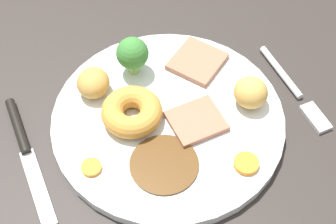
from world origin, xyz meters
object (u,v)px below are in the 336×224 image
at_px(meat_slice_main, 196,121).
at_px(roast_potato_left, 251,92).
at_px(roast_potato_right, 93,83).
at_px(fork, 295,90).
at_px(carrot_coin_front, 246,164).
at_px(meat_slice_under, 197,61).
at_px(carrot_coin_back, 91,167).
at_px(dinner_plate, 168,120).
at_px(broccoli_floret, 131,54).
at_px(knife, 25,148).
at_px(yorkshire_pudding, 132,112).

height_order(meat_slice_main, roast_potato_left, roast_potato_left).
bearing_deg(roast_potato_right, meat_slice_main, 137.50).
bearing_deg(fork, roast_potato_right, -112.15).
height_order(roast_potato_right, fork, roast_potato_right).
bearing_deg(meat_slice_main, carrot_coin_front, 111.63).
xyz_separation_m(meat_slice_under, carrot_coin_back, (0.18, 0.10, -0.00)).
distance_m(meat_slice_under, carrot_coin_front, 0.17).
bearing_deg(roast_potato_left, roast_potato_right, -26.41).
bearing_deg(dinner_plate, roast_potato_left, 171.44).
height_order(roast_potato_left, carrot_coin_front, roast_potato_left).
xyz_separation_m(meat_slice_under, carrot_coin_front, (0.01, 0.17, -0.00)).
bearing_deg(meat_slice_under, fork, 142.19).
bearing_deg(carrot_coin_back, meat_slice_main, -173.59).
bearing_deg(meat_slice_main, roast_potato_right, -42.50).
xyz_separation_m(meat_slice_main, roast_potato_right, (0.10, -0.09, 0.01)).
bearing_deg(meat_slice_main, dinner_plate, -36.40).
height_order(dinner_plate, roast_potato_right, roast_potato_right).
bearing_deg(dinner_plate, broccoli_floret, -79.02).
distance_m(roast_potato_right, knife, 0.11).
relative_size(meat_slice_under, knife, 0.35).
bearing_deg(dinner_plate, carrot_coin_back, 18.65).
xyz_separation_m(roast_potato_right, broccoli_floret, (-0.06, -0.02, 0.01)).
distance_m(meat_slice_main, yorkshire_pudding, 0.08).
relative_size(meat_slice_under, carrot_coin_back, 2.70).
bearing_deg(dinner_plate, roast_potato_right, -44.62).
bearing_deg(dinner_plate, meat_slice_under, -135.02).
xyz_separation_m(meat_slice_under, knife, (0.24, 0.04, -0.01)).
xyz_separation_m(dinner_plate, yorkshire_pudding, (0.04, -0.01, 0.02)).
relative_size(meat_slice_under, roast_potato_left, 1.50).
relative_size(roast_potato_right, knife, 0.24).
distance_m(meat_slice_main, roast_potato_right, 0.14).
xyz_separation_m(broccoli_floret, knife, (0.16, 0.06, -0.04)).
bearing_deg(meat_slice_under, dinner_plate, 44.98).
relative_size(meat_slice_main, carrot_coin_back, 2.64).
bearing_deg(meat_slice_under, meat_slice_main, 66.08).
height_order(yorkshire_pudding, carrot_coin_front, yorkshire_pudding).
bearing_deg(carrot_coin_front, yorkshire_pudding, -47.63).
xyz_separation_m(meat_slice_main, meat_slice_under, (-0.04, -0.09, 0.00)).
bearing_deg(broccoli_floret, meat_slice_main, 112.82).
bearing_deg(carrot_coin_back, dinner_plate, -161.35).
relative_size(roast_potato_left, knife, 0.23).
relative_size(dinner_plate, meat_slice_main, 4.58).
bearing_deg(roast_potato_left, carrot_coin_front, 61.34).
bearing_deg(meat_slice_under, carrot_coin_front, 86.63).
distance_m(broccoli_floret, fork, 0.22).
relative_size(dinner_plate, carrot_coin_front, 9.83).
distance_m(dinner_plate, carrot_coin_back, 0.11).
distance_m(roast_potato_left, fork, 0.08).
xyz_separation_m(roast_potato_left, carrot_coin_front, (0.04, 0.08, -0.02)).
bearing_deg(meat_slice_main, yorkshire_pudding, -26.09).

